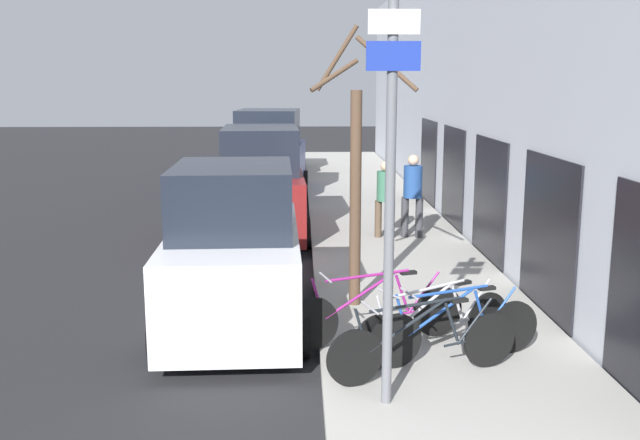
# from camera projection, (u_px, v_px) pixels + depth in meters

# --- Properties ---
(ground_plane) EXTENTS (80.00, 80.00, 0.00)m
(ground_plane) POSITION_uv_depth(u_px,v_px,m) (262.00, 251.00, 14.32)
(ground_plane) COLOR black
(sidewalk_curb) EXTENTS (3.20, 32.00, 0.15)m
(sidewalk_curb) POSITION_uv_depth(u_px,v_px,m) (376.00, 220.00, 17.12)
(sidewalk_curb) COLOR #9E9B93
(sidewalk_curb) RESTS_ON ground
(building_facade) EXTENTS (0.23, 32.00, 6.50)m
(building_facade) POSITION_uv_depth(u_px,v_px,m) (454.00, 87.00, 16.51)
(building_facade) COLOR #B2B7C1
(building_facade) RESTS_ON ground
(signpost) EXTENTS (0.50, 0.12, 4.00)m
(signpost) POSITION_uv_depth(u_px,v_px,m) (390.00, 192.00, 6.82)
(signpost) COLOR #595B60
(signpost) RESTS_ON sidewalk_curb
(bicycle_0) EXTENTS (2.19, 0.76, 0.88)m
(bicycle_0) POSITION_uv_depth(u_px,v_px,m) (424.00, 344.00, 7.81)
(bicycle_0) COLOR black
(bicycle_0) RESTS_ON sidewalk_curb
(bicycle_1) EXTENTS (2.09, 0.71, 0.88)m
(bicycle_1) POSITION_uv_depth(u_px,v_px,m) (456.00, 329.00, 8.26)
(bicycle_1) COLOR black
(bicycle_1) RESTS_ON sidewalk_curb
(bicycle_2) EXTENTS (2.05, 1.14, 0.86)m
(bicycle_2) POSITION_uv_depth(u_px,v_px,m) (435.00, 323.00, 8.47)
(bicycle_2) COLOR black
(bicycle_2) RESTS_ON sidewalk_curb
(bicycle_3) EXTENTS (2.26, 0.72, 0.92)m
(bicycle_3) POSITION_uv_depth(u_px,v_px,m) (377.00, 313.00, 8.81)
(bicycle_3) COLOR black
(bicycle_3) RESTS_ON sidewalk_curb
(parked_car_0) EXTENTS (2.04, 4.15, 2.26)m
(parked_car_0) POSITION_uv_depth(u_px,v_px,m) (235.00, 254.00, 9.80)
(parked_car_0) COLOR silver
(parked_car_0) RESTS_ON ground
(parked_car_1) EXTENTS (2.13, 4.81, 2.39)m
(parked_car_1) POSITION_uv_depth(u_px,v_px,m) (261.00, 187.00, 15.68)
(parked_car_1) COLOR maroon
(parked_car_1) RESTS_ON ground
(parked_car_2) EXTENTS (2.30, 4.44, 2.56)m
(parked_car_2) POSITION_uv_depth(u_px,v_px,m) (269.00, 158.00, 20.81)
(parked_car_2) COLOR navy
(parked_car_2) RESTS_ON ground
(parked_car_3) EXTENTS (2.10, 4.23, 2.31)m
(parked_car_3) POSITION_uv_depth(u_px,v_px,m) (273.00, 146.00, 25.74)
(parked_car_3) COLOR black
(parked_car_3) RESTS_ON ground
(pedestrian_near) EXTENTS (0.41, 0.36, 1.60)m
(pedestrian_near) POSITION_uv_depth(u_px,v_px,m) (385.00, 194.00, 14.70)
(pedestrian_near) COLOR #4C3D2D
(pedestrian_near) RESTS_ON sidewalk_curb
(pedestrian_far) EXTENTS (0.45, 0.38, 1.73)m
(pedestrian_far) POSITION_uv_depth(u_px,v_px,m) (413.00, 190.00, 14.73)
(pedestrian_far) COLOR #333338
(pedestrian_far) RESTS_ON sidewalk_curb
(street_tree) EXTENTS (1.47, 0.57, 3.97)m
(street_tree) POSITION_uv_depth(u_px,v_px,m) (355.00, 183.00, 10.08)
(street_tree) COLOR #4C3828
(street_tree) RESTS_ON sidewalk_curb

